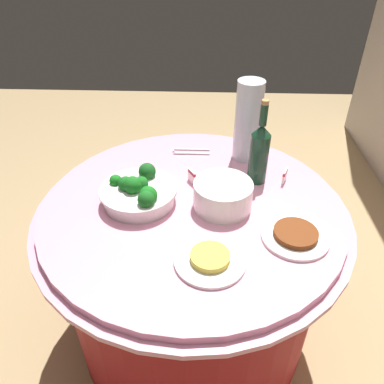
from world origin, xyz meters
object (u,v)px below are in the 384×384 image
at_px(broccoli_bowl, 139,193).
at_px(label_placard_front, 192,176).
at_px(plate_stack, 223,195).
at_px(decorative_fruit_vase, 248,125).
at_px(wine_bottle, 259,152).
at_px(serving_tongs, 190,152).
at_px(food_plate_fried_egg, 210,259).
at_px(food_plate_stir_fry, 295,235).
at_px(label_placard_mid, 285,175).

bearing_deg(broccoli_bowl, label_placard_front, 126.42).
xyz_separation_m(plate_stack, label_placard_front, (-0.15, -0.12, -0.02)).
distance_m(broccoli_bowl, decorative_fruit_vase, 0.54).
bearing_deg(wine_bottle, serving_tongs, -127.34).
height_order(food_plate_fried_egg, label_placard_front, label_placard_front).
height_order(broccoli_bowl, food_plate_fried_egg, broccoli_bowl).
bearing_deg(serving_tongs, decorative_fruit_vase, 83.16).
bearing_deg(wine_bottle, label_placard_front, -83.87).
relative_size(food_plate_fried_egg, food_plate_stir_fry, 1.00).
xyz_separation_m(broccoli_bowl, food_plate_fried_egg, (0.29, 0.26, -0.03)).
height_order(plate_stack, label_placard_front, plate_stack).
xyz_separation_m(broccoli_bowl, wine_bottle, (-0.16, 0.44, 0.09)).
bearing_deg(food_plate_fried_egg, broccoli_bowl, -137.85).
distance_m(food_plate_stir_fry, label_placard_front, 0.46).
bearing_deg(serving_tongs, food_plate_stir_fry, 34.16).
distance_m(decorative_fruit_vase, label_placard_mid, 0.26).
bearing_deg(label_placard_front, broccoli_bowl, -53.58).
distance_m(serving_tongs, food_plate_stir_fry, 0.65).
xyz_separation_m(decorative_fruit_vase, food_plate_stir_fry, (0.51, 0.13, -0.14)).
bearing_deg(decorative_fruit_vase, label_placard_front, -47.10).
height_order(wine_bottle, food_plate_fried_egg, wine_bottle).
distance_m(plate_stack, wine_bottle, 0.24).
xyz_separation_m(serving_tongs, food_plate_stir_fry, (0.54, 0.37, 0.01)).
xyz_separation_m(food_plate_stir_fry, label_placard_mid, (-0.32, 0.01, 0.02)).
bearing_deg(label_placard_front, label_placard_mid, 92.92).
relative_size(plate_stack, food_plate_fried_egg, 0.95).
distance_m(plate_stack, serving_tongs, 0.41).
bearing_deg(label_placard_front, food_plate_fried_egg, 9.75).
distance_m(wine_bottle, decorative_fruit_vase, 0.18).
height_order(decorative_fruit_vase, label_placard_mid, decorative_fruit_vase).
height_order(wine_bottle, label_placard_mid, wine_bottle).
bearing_deg(food_plate_stir_fry, broccoli_bowl, -107.50).
height_order(plate_stack, food_plate_stir_fry, plate_stack).
bearing_deg(label_placard_mid, broccoli_bowl, -74.19).
height_order(wine_bottle, decorative_fruit_vase, decorative_fruit_vase).
bearing_deg(plate_stack, label_placard_mid, 123.73).
distance_m(decorative_fruit_vase, label_placard_front, 0.33).
relative_size(wine_bottle, decorative_fruit_vase, 0.99).
height_order(decorative_fruit_vase, label_placard_front, decorative_fruit_vase).
relative_size(food_plate_fried_egg, label_placard_front, 4.00).
height_order(broccoli_bowl, label_placard_front, broccoli_bowl).
bearing_deg(broccoli_bowl, wine_bottle, 110.47).
xyz_separation_m(plate_stack, food_plate_fried_egg, (0.28, -0.04, -0.04)).
relative_size(broccoli_bowl, decorative_fruit_vase, 0.82).
bearing_deg(label_placard_mid, decorative_fruit_vase, -143.12).
bearing_deg(plate_stack, wine_bottle, 141.47).
bearing_deg(serving_tongs, broccoli_bowl, -24.23).
xyz_separation_m(food_plate_fried_egg, label_placard_front, (-0.42, -0.07, 0.02)).
distance_m(plate_stack, food_plate_fried_egg, 0.28).
xyz_separation_m(wine_bottle, food_plate_stir_fry, (0.33, 0.09, -0.12)).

